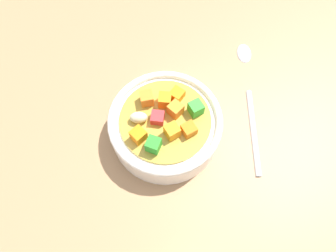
{
  "coord_description": "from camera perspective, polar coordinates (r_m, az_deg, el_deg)",
  "views": [
    {
      "loc": [
        17.65,
        -0.37,
        40.91
      ],
      "look_at": [
        0.0,
        0.0,
        2.48
      ],
      "focal_mm": 32.74,
      "sensor_mm": 36.0,
      "label": 1
    }
  ],
  "objects": [
    {
      "name": "spoon",
      "position": [
        0.49,
        15.32,
        6.23
      ],
      "size": [
        22.6,
        2.44,
        0.92
      ],
      "rotation": [
        0.0,
        0.0,
        3.11
      ],
      "color": "silver",
      "rests_on": "ground_plane"
    },
    {
      "name": "ground_plane",
      "position": [
        0.45,
        0.0,
        -1.83
      ],
      "size": [
        140.0,
        140.0,
        2.0
      ],
      "primitive_type": "cube",
      "color": "#9E754F"
    },
    {
      "name": "soup_bowl_main",
      "position": [
        0.42,
        -0.01,
        0.13
      ],
      "size": [
        15.35,
        15.35,
        6.53
      ],
      "color": "white",
      "rests_on": "ground_plane"
    }
  ]
}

